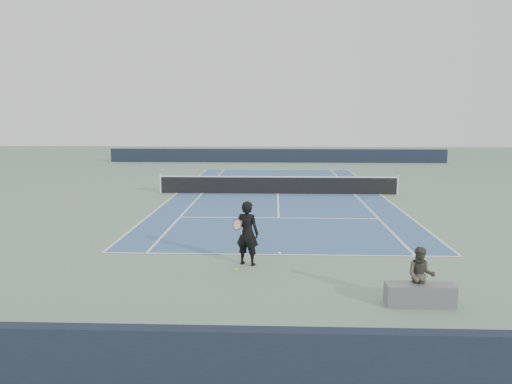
{
  "coord_description": "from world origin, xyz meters",
  "views": [
    {
      "loc": [
        -0.15,
        -26.65,
        4.25
      ],
      "look_at": [
        -0.93,
        -6.44,
        1.1
      ],
      "focal_mm": 35.0,
      "sensor_mm": 36.0,
      "label": 1
    }
  ],
  "objects_px": {
    "tennis_ball": "(236,270)",
    "tennis_player": "(247,233)",
    "spectator_bench": "(420,285)",
    "tennis_net": "(278,185)"
  },
  "relations": [
    {
      "from": "tennis_player",
      "to": "spectator_bench",
      "type": "distance_m",
      "value": 5.01
    },
    {
      "from": "tennis_net",
      "to": "tennis_player",
      "type": "height_order",
      "value": "tennis_player"
    },
    {
      "from": "tennis_ball",
      "to": "tennis_player",
      "type": "bearing_deg",
      "value": 64.73
    },
    {
      "from": "tennis_ball",
      "to": "spectator_bench",
      "type": "bearing_deg",
      "value": -28.12
    },
    {
      "from": "tennis_player",
      "to": "tennis_ball",
      "type": "distance_m",
      "value": 1.11
    },
    {
      "from": "tennis_net",
      "to": "spectator_bench",
      "type": "relative_size",
      "value": 8.09
    },
    {
      "from": "tennis_net",
      "to": "tennis_player",
      "type": "bearing_deg",
      "value": -94.15
    },
    {
      "from": "tennis_ball",
      "to": "spectator_bench",
      "type": "height_order",
      "value": "spectator_bench"
    },
    {
      "from": "tennis_net",
      "to": "spectator_bench",
      "type": "bearing_deg",
      "value": -78.85
    },
    {
      "from": "tennis_player",
      "to": "spectator_bench",
      "type": "bearing_deg",
      "value": -35.74
    }
  ]
}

